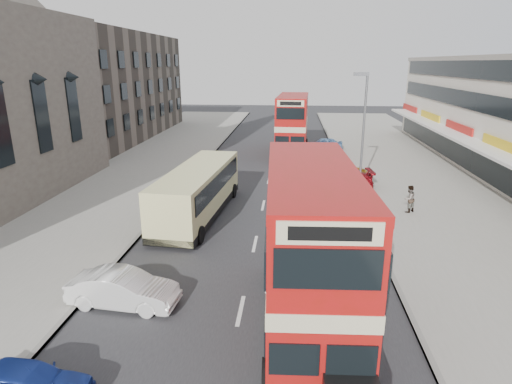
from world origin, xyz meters
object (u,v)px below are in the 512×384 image
at_px(bus_second, 293,125).
at_px(car_right_a, 337,179).
at_px(car_left_near, 26,384).
at_px(car_left_front, 123,289).
at_px(cyclist, 313,166).
at_px(car_right_b, 337,174).
at_px(street_lamp, 363,123).
at_px(pedestrian_near, 409,199).
at_px(bus_main, 310,251).
at_px(coach, 198,190).
at_px(car_right_c, 324,144).

relative_size(bus_second, car_right_a, 2.00).
distance_m(car_left_near, car_left_front, 4.90).
bearing_deg(cyclist, car_right_b, -51.20).
bearing_deg(car_left_near, car_left_front, -6.09).
relative_size(street_lamp, car_right_a, 1.59).
relative_size(car_right_a, pedestrian_near, 3.06).
height_order(car_left_front, pedestrian_near, pedestrian_near).
xyz_separation_m(street_lamp, pedestrian_near, (2.24, -4.88, -3.80)).
bearing_deg(bus_main, car_left_near, 25.65).
relative_size(coach, car_right_b, 2.27).
xyz_separation_m(street_lamp, car_right_b, (-1.29, 1.96, -4.15)).
bearing_deg(coach, car_right_a, 40.36).
xyz_separation_m(car_right_b, pedestrian_near, (3.53, -6.84, 0.35)).
distance_m(coach, cyclist, 12.67).
relative_size(bus_main, car_right_c, 2.60).
bearing_deg(car_right_b, car_right_a, -7.45).
bearing_deg(car_right_c, pedestrian_near, 10.18).
height_order(bus_second, car_right_b, bus_second).
bearing_deg(bus_second, bus_main, 94.02).
relative_size(bus_second, coach, 0.98).
height_order(coach, car_right_a, coach).
relative_size(street_lamp, cyclist, 4.09).
height_order(bus_main, car_left_near, bus_main).
distance_m(bus_main, cyclist, 21.15).
distance_m(coach, car_left_near, 14.76).
distance_m(car_left_front, car_right_a, 18.54).
bearing_deg(car_left_front, street_lamp, -28.75).
distance_m(bus_second, car_right_a, 12.56).
xyz_separation_m(car_right_b, car_right_c, (-0.23, 12.25, 0.02)).
bearing_deg(bus_main, coach, -62.71).
bearing_deg(car_right_b, coach, -47.29).
distance_m(street_lamp, car_right_c, 14.88).
bearing_deg(car_right_b, pedestrian_near, 27.57).
distance_m(car_left_near, car_right_b, 25.05).
height_order(bus_second, cyclist, bus_second).
relative_size(street_lamp, car_right_c, 2.12).
xyz_separation_m(coach, car_right_a, (8.65, 6.19, -0.85)).
distance_m(bus_main, car_right_a, 17.14).
relative_size(car_left_near, car_right_b, 0.76).
height_order(car_left_near, car_right_b, car_right_b).
xyz_separation_m(coach, cyclist, (7.19, 10.39, -0.94)).
xyz_separation_m(car_left_near, car_right_c, (10.14, 35.06, 0.06)).
xyz_separation_m(bus_second, cyclist, (1.77, -7.75, -2.27)).
bearing_deg(coach, cyclist, 60.05).
distance_m(car_right_b, car_right_c, 12.26).
bearing_deg(street_lamp, coach, -148.72).
bearing_deg(bus_main, pedestrian_near, -120.59).
relative_size(bus_main, pedestrian_near, 5.98).
relative_size(street_lamp, car_left_near, 2.34).
relative_size(coach, car_left_front, 2.53).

